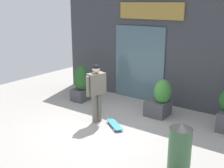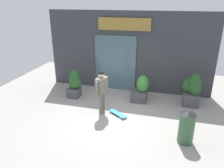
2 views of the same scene
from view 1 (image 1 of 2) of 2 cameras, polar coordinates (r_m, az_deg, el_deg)
name	(u,v)px [view 1 (image 1 of 2)]	position (r m, az deg, el deg)	size (l,w,h in m)	color
ground_plane	(104,128)	(7.98, -1.57, -8.54)	(12.00, 12.00, 0.00)	#9E9993
building_facade	(156,50)	(9.79, 8.47, 6.64)	(7.37, 0.31, 3.54)	#383A3F
skateboarder	(97,87)	(8.05, -3.02, -0.60)	(0.38, 0.63, 1.66)	#666056
skateboard	(115,124)	(8.05, 0.50, -7.85)	(0.78, 0.63, 0.08)	teal
planter_box_left	(161,97)	(8.71, 9.45, -2.59)	(0.69, 0.65, 1.12)	#47474C
planter_box_right	(82,84)	(9.99, -5.89, 0.10)	(0.56, 0.58, 1.22)	#47474C
trash_bin	(180,148)	(6.01, 13.02, -12.00)	(0.46, 0.46, 1.05)	#335938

